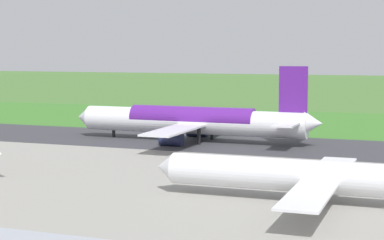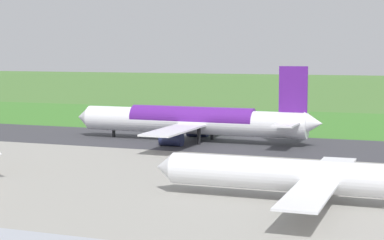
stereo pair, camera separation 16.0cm
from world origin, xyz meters
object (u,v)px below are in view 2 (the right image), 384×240
object	(u,v)px
airliner_main	(194,121)
airliner_parked_near	(317,176)
no_stopping_sign	(310,119)
traffic_cone_orange	(273,125)

from	to	relation	value
airliner_main	airliner_parked_near	world-z (taller)	airliner_main
airliner_parked_near	no_stopping_sign	xyz separation A→B (m)	(16.90, -87.24, -1.89)
traffic_cone_orange	airliner_parked_near	bearing A→B (deg)	107.17
airliner_main	no_stopping_sign	xyz separation A→B (m)	(-16.72, -40.27, -2.86)
airliner_main	airliner_parked_near	distance (m)	57.76
no_stopping_sign	traffic_cone_orange	size ratio (longest dim) A/B	4.55
airliner_main	traffic_cone_orange	distance (m)	34.15
no_stopping_sign	traffic_cone_orange	xyz separation A→B (m)	(7.71, 7.58, -1.22)
airliner_parked_near	traffic_cone_orange	xyz separation A→B (m)	(24.61, -79.65, -3.11)
airliner_parked_near	no_stopping_sign	distance (m)	88.88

